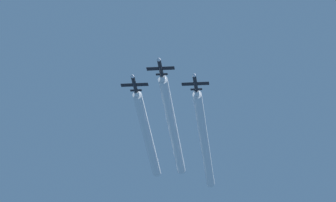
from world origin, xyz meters
TOP-DOWN VIEW (x-y plane):
  - jet_lead at (0.25, 5.59)m, footprint 7.89×11.49m
  - jet_left_wingman at (-8.95, -3.33)m, footprint 7.89×11.49m
  - jet_right_wingman at (8.48, -2.41)m, footprint 7.89×11.49m
  - smoke_trail_lead at (0.25, -35.09)m, footprint 2.74×70.86m
  - smoke_trail_left_wingman at (-8.95, -44.99)m, footprint 2.74×72.84m
  - smoke_trail_right_wingman at (8.48, -38.88)m, footprint 2.74×62.42m

SIDE VIEW (x-z plane):
  - smoke_trail_right_wingman at x=8.48m, z-range 159.22..161.96m
  - smoke_trail_left_wingman at x=-8.95m, z-range 159.24..161.98m
  - jet_right_wingman at x=8.48m, z-range 159.23..162.00m
  - jet_left_wingman at x=-8.95m, z-range 159.25..162.02m
  - smoke_trail_lead at x=0.25m, z-range 160.03..162.77m
  - jet_lead at x=0.25m, z-range 160.05..162.81m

